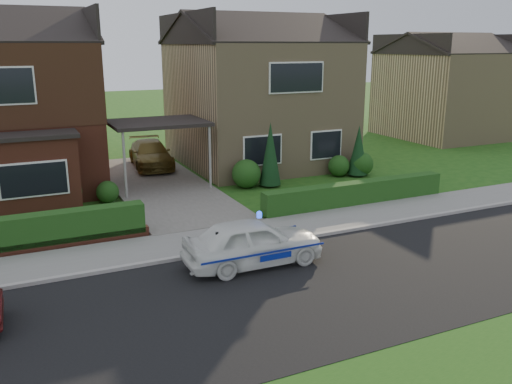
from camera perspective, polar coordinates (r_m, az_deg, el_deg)
ground at (r=13.20m, az=2.94°, el=-10.64°), size 120.00×120.00×0.00m
road at (r=13.20m, az=2.94°, el=-10.64°), size 60.00×6.00×0.02m
kerb at (r=15.71m, az=-2.28°, el=-6.02°), size 60.00×0.16×0.12m
sidewalk at (r=16.62m, az=-3.69°, el=-4.85°), size 60.00×2.00×0.10m
driveway at (r=22.91m, az=-10.00°, el=0.65°), size 3.80×12.00×0.12m
house_right at (r=27.07m, az=0.04°, el=10.86°), size 7.50×8.06×7.25m
carport_link at (r=22.36m, az=-10.28°, el=7.07°), size 3.80×3.00×2.77m
dwarf_wall at (r=16.73m, az=-24.22°, el=-5.63°), size 7.70×0.25×0.36m
hedge_left at (r=16.93m, az=-24.17°, el=-6.03°), size 7.50×0.55×0.90m
hedge_right at (r=20.33m, az=10.39°, el=-1.43°), size 7.50×0.55×0.80m
shrub_left_mid at (r=20.48m, az=-19.65°, el=-0.05°), size 1.32×1.32×1.32m
shrub_left_near at (r=21.01m, az=-15.35°, el=0.01°), size 0.84×0.84×0.84m
shrub_right_near at (r=22.34m, az=-1.03°, el=1.93°), size 1.20×1.20×1.20m
shrub_right_mid at (r=24.62m, az=8.72°, el=2.74°), size 0.96×0.96×0.96m
shrub_right_far at (r=24.93m, az=11.02°, el=2.93°), size 1.08×1.08×1.08m
conifer_a at (r=22.42m, az=1.51°, el=3.82°), size 0.90×0.90×2.60m
conifer_b at (r=24.70m, az=10.71°, el=4.16°), size 0.90×0.90×2.20m
neighbour_right at (r=36.96m, az=19.30°, el=9.57°), size 6.50×7.00×5.20m
police_car at (r=14.54m, az=-0.33°, el=-5.33°), size 3.48×3.80×1.45m
driveway_car at (r=26.19m, az=-11.02°, el=3.95°), size 2.09×4.35×1.22m
potted_plant_c at (r=20.28m, az=-18.51°, el=-0.77°), size 0.49×0.49×0.86m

